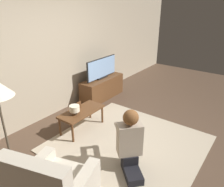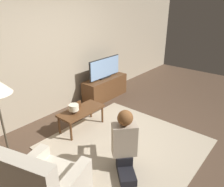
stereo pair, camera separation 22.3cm
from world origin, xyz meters
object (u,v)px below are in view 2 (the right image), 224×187
Objects in this scene: tv at (105,68)px; person_kneeling at (125,141)px; table_lamp at (74,108)px; coffee_table at (81,112)px.

tv is 1.08× the size of person_kneeling.
coffee_table is at bearing -0.51° from table_lamp.
table_lamp is (0.19, 1.28, 0.01)m from person_kneeling.
coffee_table is at bearing -155.52° from tv.
person_kneeling is 5.27× the size of table_lamp.
person_kneeling is at bearing -98.56° from table_lamp.
tv is 1.69m from table_lamp.
person_kneeling is at bearing -105.84° from coffee_table.
person_kneeling is (-0.36, -1.28, 0.15)m from coffee_table.
coffee_table is at bearing -63.45° from person_kneeling.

